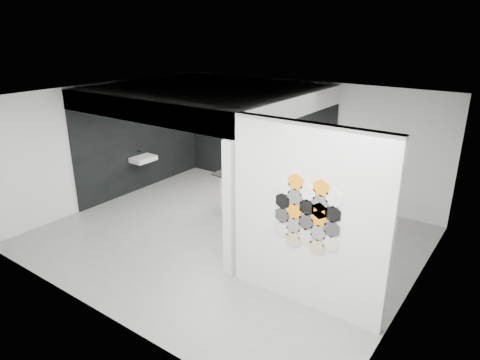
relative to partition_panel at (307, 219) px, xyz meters
name	(u,v)px	position (x,y,z in m)	size (l,w,h in m)	color
floor	(227,237)	(-2.23, 1.00, -1.40)	(7.00, 6.00, 0.01)	slate
partition_panel	(307,219)	(0.00, 0.00, 0.00)	(2.45, 0.15, 2.80)	silver
bay_clad_back	(256,140)	(-3.52, 3.97, -0.22)	(4.40, 0.04, 2.35)	black
bay_clad_left	(142,143)	(-5.70, 2.00, -0.22)	(0.04, 4.00, 2.35)	black
bulkhead	(206,97)	(-3.52, 2.00, 1.15)	(4.40, 4.00, 0.40)	silver
corner_column	(229,210)	(-1.41, 0.00, -0.22)	(0.16, 0.16, 2.35)	silver
fascia_beam	(138,111)	(-3.52, 0.08, 1.15)	(4.40, 0.16, 0.40)	silver
wall_basin	(143,159)	(-5.46, 1.80, -0.55)	(0.40, 0.60, 0.12)	silver
display_shelf	(257,137)	(-3.43, 3.87, -0.10)	(3.00, 0.15, 0.04)	black
kitchen_island	(254,195)	(-2.42, 2.23, -0.94)	(1.73, 0.80, 1.37)	silver
stockpot	(222,127)	(-4.56, 3.87, 0.01)	(0.21, 0.21, 0.17)	black
kettle	(286,138)	(-2.58, 3.87, 0.00)	(0.19, 0.19, 0.16)	black
glass_bowl	(304,142)	(-2.08, 3.87, -0.02)	(0.16, 0.16, 0.11)	gray
glass_vase	(304,141)	(-2.08, 3.87, 0.00)	(0.11, 0.11, 0.15)	gray
bottle_dark	(242,131)	(-3.90, 3.87, -0.01)	(0.05, 0.05, 0.15)	black
utensil_cup	(233,130)	(-4.21, 3.87, -0.02)	(0.09, 0.09, 0.11)	black
hex_tile_cluster	(307,215)	(0.03, -0.09, 0.10)	(1.04, 0.02, 1.16)	beige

